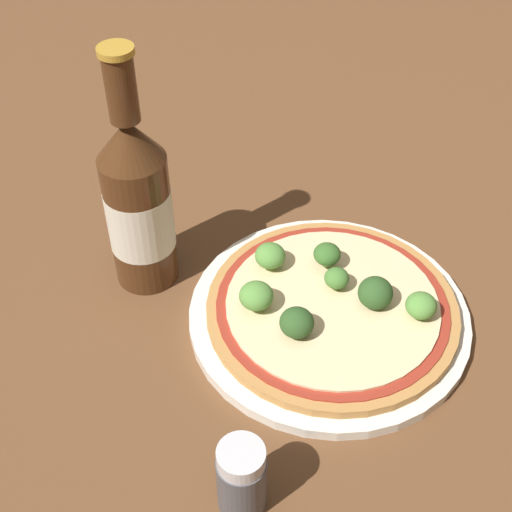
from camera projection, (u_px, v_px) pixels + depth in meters
ground_plane at (300, 311)px, 0.72m from camera, size 3.00×3.00×0.00m
plate at (327, 318)px, 0.71m from camera, size 0.28×0.28×0.01m
pizza at (334, 304)px, 0.70m from camera, size 0.25×0.25×0.01m
broccoli_floret_0 at (337, 278)px, 0.70m from camera, size 0.02×0.02×0.02m
broccoli_floret_1 at (256, 296)px, 0.68m from camera, size 0.03×0.03×0.03m
broccoli_floret_2 at (270, 256)px, 0.72m from camera, size 0.03×0.03×0.03m
broccoli_floret_3 at (327, 254)px, 0.72m from camera, size 0.03×0.03×0.03m
broccoli_floret_4 at (421, 306)px, 0.67m from camera, size 0.03×0.03×0.03m
broccoli_floret_5 at (297, 323)px, 0.66m from camera, size 0.03×0.03×0.03m
broccoli_floret_6 at (375, 293)px, 0.68m from camera, size 0.03×0.03×0.03m
beer_bottle at (138, 203)px, 0.69m from camera, size 0.07×0.07×0.26m
pepper_shaker at (242, 478)px, 0.55m from camera, size 0.04×0.04×0.07m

